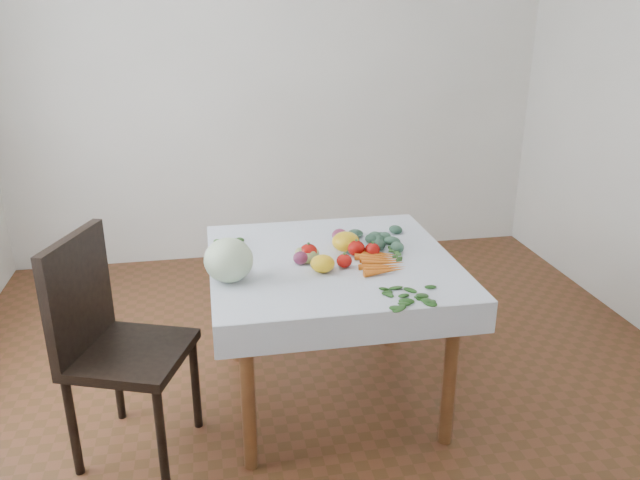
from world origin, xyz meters
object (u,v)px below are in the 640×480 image
object	(u,v)px
chair	(108,334)
cabbage	(229,260)
carrot_bunch	(380,262)
heirloom_back	(346,242)
table	(331,279)

from	to	relation	value
chair	cabbage	bearing A→B (deg)	4.67
chair	carrot_bunch	xyz separation A→B (m)	(1.20, 0.09, 0.20)
chair	heirloom_back	xyz separation A→B (m)	(1.08, 0.29, 0.23)
table	chair	distance (m)	1.02
table	carrot_bunch	bearing A→B (deg)	-28.88
table	carrot_bunch	world-z (taller)	carrot_bunch
chair	cabbage	xyz separation A→B (m)	(0.52, 0.04, 0.28)
cabbage	heirloom_back	size ratio (longest dim) A/B	1.57
heirloom_back	chair	bearing A→B (deg)	-165.23
cabbage	carrot_bunch	bearing A→B (deg)	3.96
cabbage	heirloom_back	bearing A→B (deg)	23.25
table	cabbage	distance (m)	0.54
table	cabbage	size ratio (longest dim) A/B	4.77
table	cabbage	xyz separation A→B (m)	(-0.48, -0.16, 0.20)
heirloom_back	carrot_bunch	xyz separation A→B (m)	(0.12, -0.20, -0.03)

